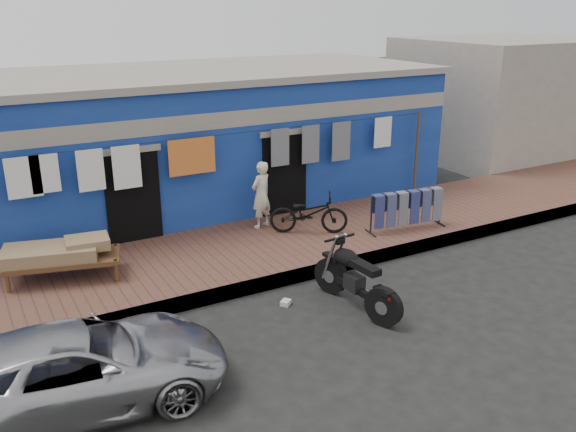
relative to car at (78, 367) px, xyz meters
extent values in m
plane|color=black|center=(4.29, 0.21, -0.55)|extent=(80.00, 80.00, 0.00)
cube|color=brown|center=(4.29, 3.21, -0.42)|extent=(28.00, 3.00, 0.25)
cube|color=gray|center=(4.29, 1.76, -0.42)|extent=(28.00, 0.10, 0.25)
cube|color=navy|center=(4.29, 7.21, 1.05)|extent=(12.00, 5.00, 3.20)
cube|color=#9E9384|center=(4.29, 4.77, 2.00)|extent=(12.00, 0.14, 0.35)
cube|color=#9E9384|center=(4.29, 7.21, 2.73)|extent=(12.20, 5.20, 0.16)
cube|color=black|center=(2.09, 4.69, 0.50)|extent=(1.10, 0.10, 2.10)
cube|color=black|center=(5.59, 4.69, 0.50)|extent=(1.10, 0.10, 2.10)
cube|color=#9E9384|center=(15.29, 7.21, 1.35)|extent=(6.00, 5.00, 3.80)
cylinder|color=brown|center=(9.29, 4.46, 0.75)|extent=(0.06, 0.06, 2.10)
cylinder|color=black|center=(4.29, 4.46, 1.75)|extent=(10.00, 0.01, 0.01)
cube|color=silver|center=(0.09, 4.46, 1.37)|extent=(0.60, 0.02, 0.76)
cube|color=silver|center=(0.46, 4.46, 1.39)|extent=(0.50, 0.02, 0.72)
cube|color=silver|center=(1.28, 4.46, 1.35)|extent=(0.50, 0.02, 0.81)
cube|color=silver|center=(1.96, 4.46, 1.32)|extent=(0.55, 0.02, 0.86)
cube|color=#CC4C26|center=(3.31, 4.46, 1.38)|extent=(1.00, 0.02, 0.75)
cube|color=slate|center=(5.36, 4.46, 1.33)|extent=(0.45, 0.02, 0.84)
cube|color=slate|center=(6.14, 4.46, 1.32)|extent=(0.45, 0.02, 0.87)
cube|color=slate|center=(6.98, 4.46, 1.30)|extent=(0.50, 0.02, 0.92)
cube|color=silver|center=(8.18, 4.46, 1.39)|extent=(0.50, 0.02, 0.74)
imported|color=#ACADB1|center=(0.00, 0.00, 0.00)|extent=(4.03, 2.14, 1.09)
imported|color=beige|center=(4.70, 4.12, 0.44)|extent=(0.62, 0.52, 1.46)
imported|color=black|center=(5.41, 3.30, 0.23)|extent=(1.70, 1.33, 1.06)
cube|color=silver|center=(3.61, 1.08, -0.50)|extent=(0.23, 0.22, 0.08)
cube|color=silver|center=(4.97, 1.41, -0.51)|extent=(0.15, 0.17, 0.07)
cube|color=silver|center=(5.11, 1.31, -0.51)|extent=(0.15, 0.19, 0.07)
camera|label=1|loc=(-0.93, -7.07, 4.35)|focal=38.00mm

